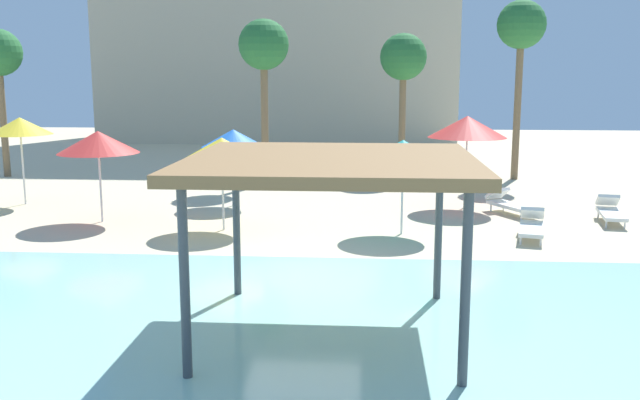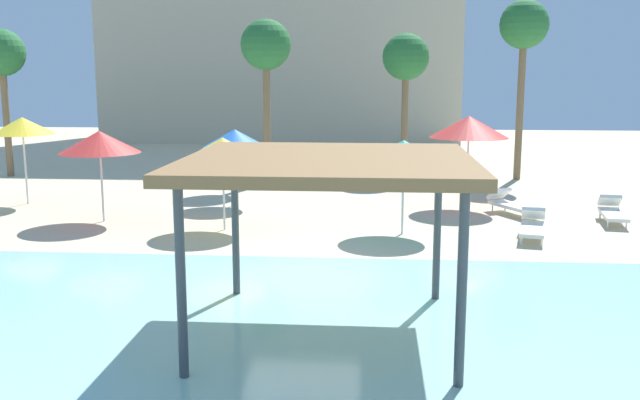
% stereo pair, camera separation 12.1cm
% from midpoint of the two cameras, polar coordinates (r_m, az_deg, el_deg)
% --- Properties ---
extents(ground_plane, '(80.00, 80.00, 0.00)m').
position_cam_midpoint_polar(ground_plane, '(14.97, -1.27, -6.25)').
color(ground_plane, beige).
extents(lagoon_water, '(44.00, 13.50, 0.04)m').
position_cam_midpoint_polar(lagoon_water, '(10.08, -4.35, -14.59)').
color(lagoon_water, '#99D1C6').
rests_on(lagoon_water, ground).
extents(shade_pavilion, '(4.51, 4.51, 2.94)m').
position_cam_midpoint_polar(shade_pavilion, '(11.18, 1.02, 2.64)').
color(shade_pavilion, '#42474C').
rests_on(shade_pavilion, ground).
extents(beach_umbrella_yellow_0, '(2.01, 2.01, 2.84)m').
position_cam_midpoint_polar(beach_umbrella_yellow_0, '(24.84, -22.74, 5.53)').
color(beach_umbrella_yellow_0, silver).
rests_on(beach_umbrella_yellow_0, ground).
extents(beach_umbrella_red_1, '(2.47, 2.47, 2.92)m').
position_cam_midpoint_polar(beach_umbrella_red_1, '(22.72, 12.07, 5.79)').
color(beach_umbrella_red_1, silver).
rests_on(beach_umbrella_red_1, ground).
extents(beach_umbrella_yellow_3, '(2.23, 2.23, 2.53)m').
position_cam_midpoint_polar(beach_umbrella_yellow_3, '(19.24, -7.68, 4.10)').
color(beach_umbrella_yellow_3, silver).
rests_on(beach_umbrella_yellow_3, ground).
extents(beach_umbrella_teal_4, '(2.17, 2.17, 2.52)m').
position_cam_midpoint_polar(beach_umbrella_teal_4, '(18.68, 6.95, 3.91)').
color(beach_umbrella_teal_4, silver).
rests_on(beach_umbrella_teal_4, ground).
extents(beach_umbrella_blue_5, '(2.05, 2.05, 2.47)m').
position_cam_midpoint_polar(beach_umbrella_blue_5, '(22.85, -6.73, 4.97)').
color(beach_umbrella_blue_5, silver).
rests_on(beach_umbrella_blue_5, ground).
extents(beach_umbrella_red_6, '(2.30, 2.30, 2.62)m').
position_cam_midpoint_polar(beach_umbrella_red_6, '(21.09, -17.19, 4.49)').
color(beach_umbrella_red_6, silver).
rests_on(beach_umbrella_red_6, ground).
extents(lounge_chair_1, '(0.89, 1.97, 0.74)m').
position_cam_midpoint_polar(lounge_chair_1, '(21.96, 22.65, -0.84)').
color(lounge_chair_1, white).
rests_on(lounge_chair_1, ground).
extents(lounge_chair_3, '(1.41, 1.96, 0.74)m').
position_cam_midpoint_polar(lounge_chair_3, '(22.27, 15.24, -0.27)').
color(lounge_chair_3, white).
rests_on(lounge_chair_3, ground).
extents(lounge_chair_5, '(1.02, 1.98, 0.74)m').
position_cam_midpoint_polar(lounge_chair_5, '(19.22, 16.94, -1.98)').
color(lounge_chair_5, white).
rests_on(lounge_chair_5, ground).
extents(palm_tree_0, '(1.90, 1.90, 7.05)m').
position_cam_midpoint_polar(palm_tree_0, '(29.43, 16.24, 13.06)').
color(palm_tree_0, brown).
rests_on(palm_tree_0, ground).
extents(palm_tree_1, '(1.90, 1.90, 6.24)m').
position_cam_midpoint_polar(palm_tree_1, '(27.18, -4.25, 12.08)').
color(palm_tree_1, brown).
rests_on(palm_tree_1, ground).
extents(palm_tree_2, '(1.90, 1.90, 6.00)m').
position_cam_midpoint_polar(palm_tree_2, '(31.89, -24.18, 10.55)').
color(palm_tree_2, brown).
rests_on(palm_tree_2, ground).
extents(palm_tree_3, '(1.90, 1.90, 5.84)m').
position_cam_midpoint_polar(palm_tree_3, '(29.48, 7.05, 11.14)').
color(palm_tree_3, brown).
rests_on(palm_tree_3, ground).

